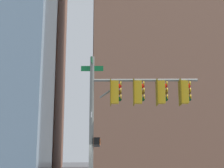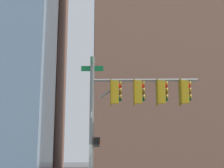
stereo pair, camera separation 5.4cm
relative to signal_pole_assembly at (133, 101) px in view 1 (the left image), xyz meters
The scene contains 2 objects.
signal_pole_assembly is the anchor object (origin of this frame).
building_brick_midblock 48.83m from the signal_pole_assembly, 19.87° to the left, with size 16.60×16.48×45.12m, color brown.
Camera 1 is at (-14.40, 0.05, 2.01)m, focal length 53.59 mm.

